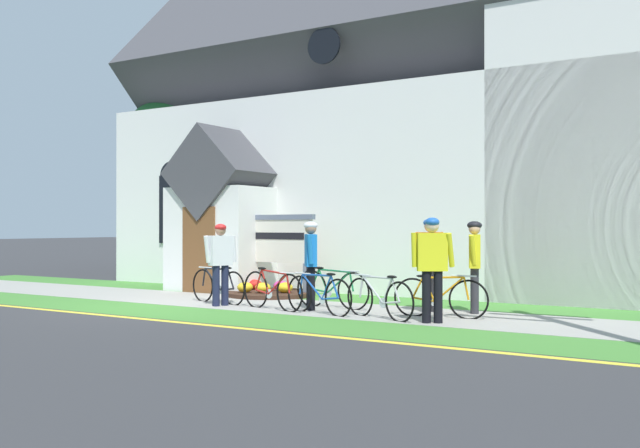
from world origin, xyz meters
The scene contains 22 objects.
ground centered at (0.00, 4.00, 0.00)m, with size 140.00×140.00×0.00m, color #333335.
sidewalk_slab centered at (1.37, 1.51, 0.01)m, with size 32.00×2.36×0.01m, color #99968E.
grass_verge centered at (1.37, -0.48, 0.00)m, with size 32.00×1.63×0.01m, color #427F33.
church_lawn centered at (1.37, 3.52, 0.00)m, with size 24.00×1.66×0.01m, color #427F33.
curb_paint_stripe centered at (1.37, -1.45, 0.00)m, with size 28.00×0.16×0.01m, color yellow.
church_building centered at (1.79, 9.21, 4.73)m, with size 14.94×12.18×12.76m.
church_sign centered at (0.67, 3.43, 1.26)m, with size 2.04×0.25×1.90m.
flower_bed centered at (0.65, 3.05, 0.09)m, with size 2.10×2.10×0.34m.
bicycle_black centered at (2.29, 0.84, 0.39)m, with size 1.72×0.50×0.84m.
bicycle_orange centered at (0.67, 1.17, 0.37)m, with size 1.74×0.43×0.80m.
bicycle_blue centered at (4.68, 0.72, 0.37)m, with size 1.64×0.69×0.80m.
bicycle_silver centered at (3.14, 1.69, 0.39)m, with size 1.78×0.23×0.83m.
bicycle_red centered at (5.53, 1.43, 0.37)m, with size 1.71×0.25×0.79m.
bicycle_yellow centered at (3.42, 0.75, 0.37)m, with size 1.71×0.54×0.80m.
cyclist_in_orange_jersey centered at (1.05, 0.80, 0.98)m, with size 0.37×0.66×1.68m.
cyclist_in_green_jersey centered at (5.86, 2.31, 1.02)m, with size 0.36×0.74×1.72m.
cyclist_in_red_jersey centered at (2.98, 1.17, 1.01)m, with size 0.45×0.66×1.72m.
cyclist_in_white_jersey centered at (5.70, 0.66, 1.06)m, with size 0.64×0.45×1.78m.
cyclist_in_blue_jersey centered at (5.10, 2.02, 1.05)m, with size 0.36×0.71×1.77m.
roadside_conifer centered at (7.74, 7.30, 4.53)m, with size 3.12×3.12×7.34m.
yard_deciduous_tree centered at (-5.42, 6.28, 4.02)m, with size 3.29×3.29×5.71m.
distant_hill centered at (-8.00, 69.11, 0.00)m, with size 100.82×46.92×19.20m, color #847A5B.
Camera 1 is at (10.27, -10.43, 1.63)m, focal length 39.78 mm.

